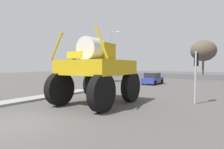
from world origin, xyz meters
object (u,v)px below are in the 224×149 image
Objects in this scene: oversize_sprayer at (97,70)px; bare_tree_far_center at (203,51)px; traffic_signal_near_left at (74,67)px; sedan_ahead at (153,79)px; bare_tree_left at (93,52)px; traffic_signal_near_right at (196,66)px; streetlight_far_left at (110,53)px.

bare_tree_far_center is at bearing -7.12° from oversize_sprayer.
oversize_sprayer is 1.73× the size of traffic_signal_near_left.
oversize_sprayer is at bearing -95.26° from bare_tree_far_center.
sedan_ahead is at bearing 69.94° from traffic_signal_near_left.
bare_tree_left is 19.70m from bare_tree_far_center.
oversize_sprayer is at bearing -146.12° from traffic_signal_near_right.
bare_tree_left is at bearing -131.28° from bare_tree_far_center.
traffic_signal_near_left is at bearing -109.22° from bare_tree_far_center.
streetlight_far_left is 3.27m from bare_tree_left.
streetlight_far_left is (-3.68, 11.77, 2.07)m from traffic_signal_near_left.
bare_tree_far_center reaches higher than sedan_ahead.
traffic_signal_near_left is at bearing 158.54° from sedan_ahead.
sedan_ahead is 8.49m from streetlight_far_left.
bare_tree_left reaches higher than traffic_signal_near_right.
oversize_sprayer is 0.71× the size of streetlight_far_left.
streetlight_far_left is 1.31× the size of bare_tree_left.
streetlight_far_left is at bearing -135.35° from bare_tree_far_center.
sedan_ahead is at bearing 12.51° from bare_tree_left.
bare_tree_left reaches higher than sedan_ahead.
oversize_sprayer is 16.31m from bare_tree_left.
bare_tree_left is at bearing 118.87° from traffic_signal_near_left.
bare_tree_left reaches higher than oversize_sprayer.
oversize_sprayer is 0.81× the size of bare_tree_far_center.
bare_tree_far_center is at bearing 96.78° from traffic_signal_near_right.
oversize_sprayer is 18.11m from streetlight_far_left.
traffic_signal_near_left is 12.50m from streetlight_far_left.
oversize_sprayer reaches higher than sedan_ahead.
oversize_sprayer is 1.35× the size of sedan_ahead.
traffic_signal_near_right is at bearing -57.98° from oversize_sprayer.
traffic_signal_near_right is at bearing -0.01° from traffic_signal_near_left.
bare_tree_left is at bearing 38.73° from oversize_sprayer.
traffic_signal_near_right is 18.14m from bare_tree_left.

